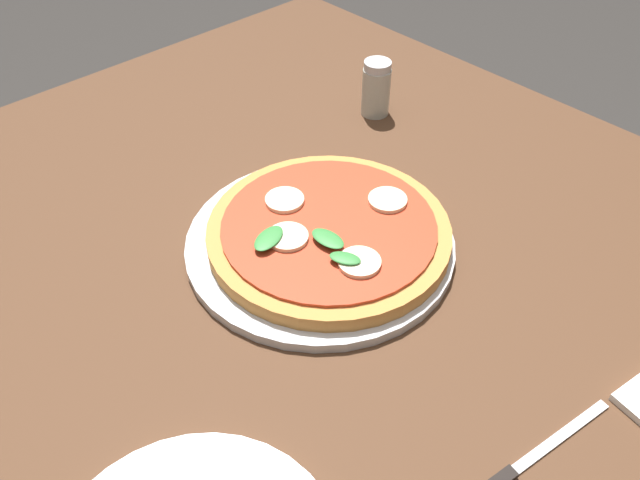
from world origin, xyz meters
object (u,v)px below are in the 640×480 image
(serving_tray, at_px, (320,243))
(knife, at_px, (516,469))
(pepper_shaker, at_px, (376,88))
(pizza, at_px, (329,232))
(dining_table, at_px, (280,365))

(serving_tray, xyz_separation_m, knife, (-0.07, -0.31, -0.00))
(serving_tray, xyz_separation_m, pepper_shaker, (0.26, 0.16, 0.03))
(pizza, distance_m, knife, 0.31)
(dining_table, distance_m, serving_tray, 0.15)
(pizza, height_order, knife, pizza)
(pizza, bearing_deg, serving_tray, 136.32)
(pizza, xyz_separation_m, pepper_shaker, (0.25, 0.16, 0.02))
(dining_table, relative_size, pepper_shaker, 14.52)
(pepper_shaker, bearing_deg, serving_tray, -148.74)
(pizza, bearing_deg, pepper_shaker, 33.08)
(serving_tray, height_order, knife, serving_tray)
(dining_table, bearing_deg, pizza, 18.59)
(serving_tray, distance_m, pepper_shaker, 0.30)
(knife, distance_m, pepper_shaker, 0.57)
(serving_tray, bearing_deg, dining_table, -156.94)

